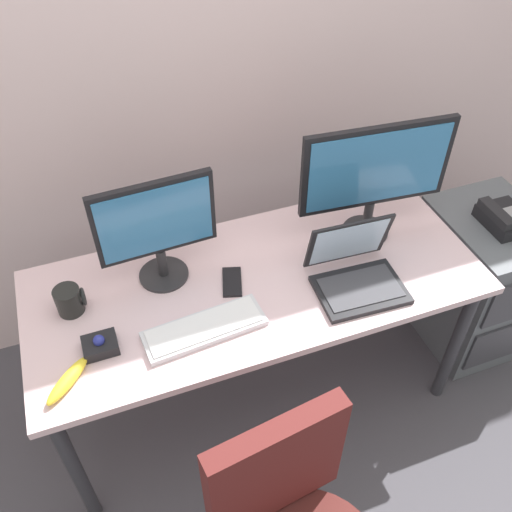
% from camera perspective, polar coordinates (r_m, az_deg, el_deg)
% --- Properties ---
extents(ground_plane, '(8.00, 8.00, 0.00)m').
position_cam_1_polar(ground_plane, '(2.62, 0.00, -13.52)').
color(ground_plane, '#48464C').
extents(back_wall, '(6.00, 0.10, 2.80)m').
position_cam_1_polar(back_wall, '(2.23, -6.75, 22.38)').
color(back_wall, beige).
rests_on(back_wall, ground).
extents(desk, '(1.65, 0.70, 0.73)m').
position_cam_1_polar(desk, '(2.10, 0.00, -3.87)').
color(desk, beige).
rests_on(desk, ground).
extents(file_cabinet, '(0.42, 0.53, 0.70)m').
position_cam_1_polar(file_cabinet, '(2.76, 21.59, -2.26)').
color(file_cabinet, '#575C62').
rests_on(file_cabinet, ground).
extents(desk_phone, '(0.17, 0.20, 0.09)m').
position_cam_1_polar(desk_phone, '(2.51, 23.91, 3.54)').
color(desk_phone, black).
rests_on(desk_phone, file_cabinet).
extents(monitor_main, '(0.57, 0.18, 0.48)m').
position_cam_1_polar(monitor_main, '(2.10, 12.10, 8.27)').
color(monitor_main, '#262628').
rests_on(monitor_main, desk).
extents(monitor_side, '(0.42, 0.18, 0.42)m').
position_cam_1_polar(monitor_side, '(1.92, -10.11, 2.96)').
color(monitor_side, '#262628').
rests_on(monitor_side, desk).
extents(keyboard, '(0.42, 0.17, 0.03)m').
position_cam_1_polar(keyboard, '(1.89, -5.27, -7.32)').
color(keyboard, silver).
rests_on(keyboard, desk).
extents(laptop, '(0.32, 0.29, 0.23)m').
position_cam_1_polar(laptop, '(2.03, 10.12, -1.59)').
color(laptop, black).
rests_on(laptop, desk).
extents(trackball_mouse, '(0.11, 0.09, 0.07)m').
position_cam_1_polar(trackball_mouse, '(1.89, -15.57, -8.70)').
color(trackball_mouse, black).
rests_on(trackball_mouse, desk).
extents(coffee_mug, '(0.10, 0.09, 0.10)m').
position_cam_1_polar(coffee_mug, '(2.01, -18.43, -4.30)').
color(coffee_mug, black).
rests_on(coffee_mug, desk).
extents(cell_phone, '(0.11, 0.16, 0.01)m').
position_cam_1_polar(cell_phone, '(2.03, -2.45, -2.65)').
color(cell_phone, black).
rests_on(cell_phone, desk).
extents(banana, '(0.16, 0.17, 0.04)m').
position_cam_1_polar(banana, '(1.84, -18.62, -11.90)').
color(banana, yellow).
rests_on(banana, desk).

